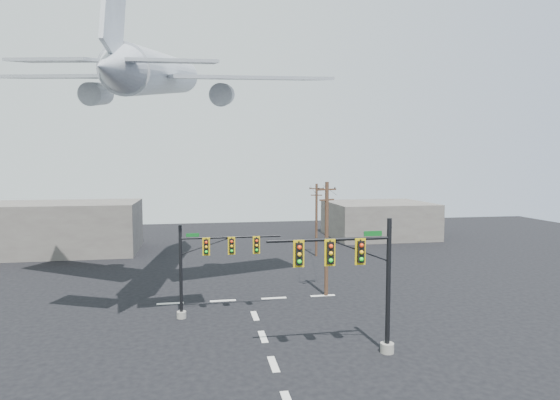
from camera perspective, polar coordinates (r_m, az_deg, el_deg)
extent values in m
plane|color=black|center=(26.31, -0.81, -19.39)|extent=(120.00, 120.00, 0.00)
cube|color=silver|center=(26.31, -0.81, -19.37)|extent=(0.40, 2.00, 0.01)
cube|color=silver|center=(29.97, -2.10, -16.30)|extent=(0.40, 2.00, 0.01)
cube|color=silver|center=(33.71, -3.08, -13.91)|extent=(0.40, 2.00, 0.01)
cube|color=silver|center=(37.35, -13.24, -12.17)|extent=(2.00, 0.40, 0.01)
cube|color=silver|center=(37.34, -6.96, -12.09)|extent=(2.00, 0.40, 0.01)
cube|color=silver|center=(37.76, -0.76, -11.87)|extent=(2.00, 0.40, 0.01)
cube|color=silver|center=(38.58, 5.23, -11.52)|extent=(2.00, 0.40, 0.01)
cylinder|color=gray|center=(28.28, 12.93, -17.15)|extent=(0.76, 0.76, 0.55)
cylinder|color=black|center=(27.18, 13.06, -10.19)|extent=(0.26, 0.26, 7.63)
cylinder|color=black|center=(25.47, 6.02, -4.82)|extent=(6.87, 0.17, 0.17)
cylinder|color=black|center=(26.11, 9.65, -6.08)|extent=(3.68, 0.09, 0.09)
cube|color=black|center=(25.96, 9.78, -6.22)|extent=(0.37, 0.33, 1.20)
cube|color=gold|center=(25.98, 9.76, -6.21)|extent=(0.60, 0.04, 1.47)
sphere|color=#F3320D|center=(25.72, 9.93, -5.46)|extent=(0.22, 0.22, 0.22)
sphere|color=#FFAF0D|center=(25.79, 9.92, -6.29)|extent=(0.22, 0.22, 0.22)
sphere|color=#0EE11B|center=(25.87, 9.91, -7.12)|extent=(0.22, 0.22, 0.22)
cube|color=black|center=(25.44, 6.11, -6.40)|extent=(0.37, 0.33, 1.20)
cube|color=gold|center=(25.46, 6.10, -6.39)|extent=(0.60, 0.04, 1.47)
sphere|color=#F3320D|center=(25.19, 6.24, -5.63)|extent=(0.22, 0.22, 0.22)
sphere|color=#FFAF0D|center=(25.26, 6.23, -6.48)|extent=(0.22, 0.22, 0.22)
sphere|color=#0EE11B|center=(25.34, 6.22, -7.33)|extent=(0.22, 0.22, 0.22)
cube|color=black|center=(25.02, 2.30, -6.57)|extent=(0.37, 0.33, 1.20)
cube|color=gold|center=(25.04, 2.29, -6.56)|extent=(0.60, 0.04, 1.47)
sphere|color=#F3320D|center=(24.77, 2.40, -5.78)|extent=(0.22, 0.22, 0.22)
sphere|color=#FFAF0D|center=(24.84, 2.40, -6.65)|extent=(0.22, 0.22, 0.22)
sphere|color=#0EE11B|center=(24.92, 2.39, -7.51)|extent=(0.22, 0.22, 0.22)
cube|color=#0B5118|center=(26.15, 11.25, -4.03)|extent=(1.04, 0.04, 0.28)
cylinder|color=gray|center=(33.85, -11.91, -13.53)|extent=(0.65, 0.65, 0.46)
cylinder|color=black|center=(33.05, -12.00, -8.58)|extent=(0.22, 0.22, 6.46)
cylinder|color=black|center=(32.67, -5.96, -4.53)|extent=(6.94, 0.15, 0.15)
cylinder|color=black|center=(32.68, -9.00, -5.54)|extent=(3.64, 0.07, 0.07)
cube|color=black|center=(32.55, -8.99, -5.63)|extent=(0.31, 0.28, 1.02)
cube|color=gold|center=(32.57, -8.99, -5.63)|extent=(0.51, 0.04, 1.25)
sphere|color=#F3320D|center=(32.34, -8.99, -5.12)|extent=(0.18, 0.18, 0.18)
sphere|color=#FFAF0D|center=(32.40, -8.98, -5.68)|extent=(0.18, 0.18, 0.18)
sphere|color=#0EE11B|center=(32.45, -8.98, -6.24)|extent=(0.18, 0.18, 0.18)
cube|color=black|center=(32.63, -5.93, -5.58)|extent=(0.31, 0.28, 1.02)
cube|color=gold|center=(32.65, -5.93, -5.57)|extent=(0.51, 0.04, 1.25)
sphere|color=#F3320D|center=(32.42, -5.91, -5.06)|extent=(0.18, 0.18, 0.18)
sphere|color=#FFAF0D|center=(32.47, -5.91, -5.62)|extent=(0.18, 0.18, 0.18)
sphere|color=#0EE11B|center=(32.53, -5.90, -6.18)|extent=(0.18, 0.18, 0.18)
cube|color=black|center=(32.80, -2.89, -5.51)|extent=(0.31, 0.28, 1.02)
cube|color=gold|center=(32.81, -2.90, -5.50)|extent=(0.51, 0.04, 1.25)
sphere|color=#F3320D|center=(32.59, -2.86, -4.99)|extent=(0.18, 0.18, 0.18)
sphere|color=#FFAF0D|center=(32.64, -2.86, -5.55)|extent=(0.18, 0.18, 0.18)
sphere|color=#0EE11B|center=(32.70, -2.85, -6.11)|extent=(0.18, 0.18, 0.18)
cube|color=#0B5118|center=(32.50, -10.61, -4.22)|extent=(0.88, 0.04, 0.24)
cylinder|color=#4C2F20|center=(37.68, 5.70, -4.77)|extent=(0.31, 0.31, 9.18)
cube|color=#4C2F20|center=(37.25, 5.74, 1.27)|extent=(1.73, 0.84, 0.12)
cube|color=#4C2F20|center=(37.30, 5.73, 0.02)|extent=(1.36, 0.68, 0.12)
cylinder|color=black|center=(36.73, 4.76, 1.40)|extent=(0.10, 0.10, 0.12)
cylinder|color=black|center=(37.24, 5.74, 1.43)|extent=(0.10, 0.10, 0.12)
cylinder|color=black|center=(37.76, 6.70, 1.47)|extent=(0.10, 0.10, 0.12)
cylinder|color=#4C2F20|center=(53.62, 4.46, -2.45)|extent=(0.28, 0.28, 8.32)
cube|color=#4C2F20|center=(53.31, 4.48, 1.40)|extent=(1.66, 0.54, 0.11)
cube|color=#4C2F20|center=(53.35, 4.48, 0.59)|extent=(1.29, 0.45, 0.11)
cylinder|color=black|center=(53.31, 3.68, 1.50)|extent=(0.09, 0.09, 0.11)
cylinder|color=black|center=(53.30, 4.49, 1.50)|extent=(0.09, 0.09, 0.11)
cylinder|color=black|center=(53.30, 5.29, 1.49)|extent=(0.09, 0.09, 0.11)
cylinder|color=black|center=(45.08, 4.04, 1.28)|extent=(3.35, 15.74, 0.03)
cylinder|color=black|center=(45.49, 5.95, 1.29)|extent=(3.22, 15.74, 0.03)
cylinder|color=#B2B9BF|center=(40.38, -14.42, 14.69)|extent=(6.12, 20.82, 6.40)
cone|color=#B2B9BF|center=(52.59, -11.49, 14.50)|extent=(3.90, 5.38, 3.90)
cone|color=#B2B9BF|center=(28.36, -19.86, 14.94)|extent=(3.57, 5.28, 3.58)
cube|color=#B2B9BF|center=(41.16, -24.95, 13.48)|extent=(13.44, 10.95, 0.97)
cube|color=#B2B9BF|center=(38.10, -3.85, 14.64)|extent=(13.85, 8.11, 0.97)
cylinder|color=#B2B9BF|center=(41.19, -21.48, 11.95)|extent=(2.29, 3.69, 2.30)
cylinder|color=#B2B9BF|center=(39.07, -7.05, 12.64)|extent=(2.29, 3.69, 2.30)
cube|color=#B2B9BF|center=(29.70, -19.64, 20.74)|extent=(0.89, 4.47, 5.73)
cube|color=#B2B9BF|center=(30.02, -25.67, 15.12)|extent=(5.51, 4.02, 0.53)
cube|color=#B2B9BF|center=(28.15, -13.05, 16.18)|extent=(5.27, 2.80, 0.53)
cube|color=#656159|center=(61.39, -25.29, -3.08)|extent=(18.00, 10.00, 6.00)
cube|color=#656159|center=(69.28, 11.90, -2.34)|extent=(14.00, 12.00, 5.00)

